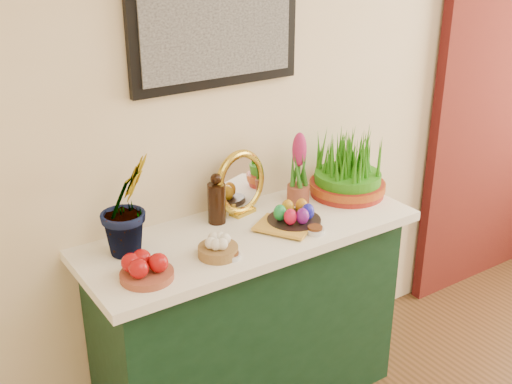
# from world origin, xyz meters

# --- Properties ---
(sideboard) EXTENTS (1.30, 0.45, 0.85)m
(sideboard) POSITION_xyz_m (-0.49, 2.00, 0.42)
(sideboard) COLOR #12321E
(sideboard) RESTS_ON ground
(tablecloth) EXTENTS (1.40, 0.55, 0.04)m
(tablecloth) POSITION_xyz_m (-0.49, 2.00, 0.87)
(tablecloth) COLOR white
(tablecloth) RESTS_ON sideboard
(hyacinth_green) EXTENTS (0.31, 0.28, 0.51)m
(hyacinth_green) POSITION_xyz_m (-0.97, 2.10, 1.14)
(hyacinth_green) COLOR #2C761D
(hyacinth_green) RESTS_ON tablecloth
(apple_bowl) EXTENTS (0.23, 0.23, 0.10)m
(apple_bowl) POSITION_xyz_m (-1.00, 1.88, 0.93)
(apple_bowl) COLOR brown
(apple_bowl) RESTS_ON tablecloth
(garlic_basket) EXTENTS (0.19, 0.19, 0.08)m
(garlic_basket) POSITION_xyz_m (-0.71, 1.88, 0.92)
(garlic_basket) COLOR olive
(garlic_basket) RESTS_ON tablecloth
(vinegar_cruet) EXTENTS (0.07, 0.07, 0.22)m
(vinegar_cruet) POSITION_xyz_m (-0.57, 2.13, 0.99)
(vinegar_cruet) COLOR black
(vinegar_cruet) RESTS_ON tablecloth
(mirror) EXTENTS (0.28, 0.12, 0.28)m
(mirror) POSITION_xyz_m (-0.43, 2.15, 1.02)
(mirror) COLOR gold
(mirror) RESTS_ON tablecloth
(book) EXTENTS (0.24, 0.26, 0.03)m
(book) POSITION_xyz_m (-0.45, 1.88, 0.90)
(book) COLOR gold
(book) RESTS_ON tablecloth
(spice_dish_left) EXTENTS (0.07, 0.07, 0.03)m
(spice_dish_left) POSITION_xyz_m (-0.68, 1.84, 0.90)
(spice_dish_left) COLOR silver
(spice_dish_left) RESTS_ON tablecloth
(spice_dish_right) EXTENTS (0.07, 0.07, 0.03)m
(spice_dish_right) POSITION_xyz_m (-0.29, 1.83, 0.90)
(spice_dish_right) COLOR silver
(spice_dish_right) RESTS_ON tablecloth
(egg_plate) EXTENTS (0.28, 0.28, 0.09)m
(egg_plate) POSITION_xyz_m (-0.31, 1.94, 0.92)
(egg_plate) COLOR black
(egg_plate) RESTS_ON tablecloth
(hyacinth_pink) EXTENTS (0.10, 0.10, 0.32)m
(hyacinth_pink) POSITION_xyz_m (-0.17, 2.10, 1.04)
(hyacinth_pink) COLOR #9A4C37
(hyacinth_pink) RESTS_ON tablecloth
(wheatgrass_sabzeh) EXTENTS (0.34, 0.34, 0.28)m
(wheatgrass_sabzeh) POSITION_xyz_m (0.07, 2.05, 1.01)
(wheatgrass_sabzeh) COLOR maroon
(wheatgrass_sabzeh) RESTS_ON tablecloth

